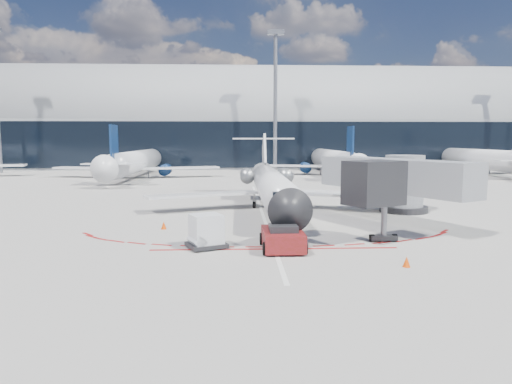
{
  "coord_description": "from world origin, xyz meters",
  "views": [
    {
      "loc": [
        -2.11,
        -36.57,
        6.19
      ],
      "look_at": [
        -0.62,
        -1.42,
        2.06
      ],
      "focal_mm": 32.0,
      "sensor_mm": 36.0,
      "label": 1
    }
  ],
  "objects_px": {
    "regional_jet": "(271,184)",
    "pushback_tug": "(283,238)",
    "ramp_worker": "(274,235)",
    "uld_container": "(206,231)"
  },
  "relations": [
    {
      "from": "regional_jet",
      "to": "uld_container",
      "type": "distance_m",
      "value": 14.42
    },
    {
      "from": "regional_jet",
      "to": "ramp_worker",
      "type": "height_order",
      "value": "regional_jet"
    },
    {
      "from": "regional_jet",
      "to": "pushback_tug",
      "type": "distance_m",
      "value": 14.17
    },
    {
      "from": "uld_container",
      "to": "regional_jet",
      "type": "bearing_deg",
      "value": 46.76
    },
    {
      "from": "regional_jet",
      "to": "ramp_worker",
      "type": "relative_size",
      "value": 16.78
    },
    {
      "from": "pushback_tug",
      "to": "uld_container",
      "type": "distance_m",
      "value": 4.33
    },
    {
      "from": "regional_jet",
      "to": "ramp_worker",
      "type": "bearing_deg",
      "value": -93.54
    },
    {
      "from": "pushback_tug",
      "to": "ramp_worker",
      "type": "xyz_separation_m",
      "value": [
        -0.45,
        0.11,
        0.16
      ]
    },
    {
      "from": "ramp_worker",
      "to": "pushback_tug",
      "type": "bearing_deg",
      "value": 130.12
    },
    {
      "from": "ramp_worker",
      "to": "uld_container",
      "type": "relative_size",
      "value": 0.62
    }
  ]
}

